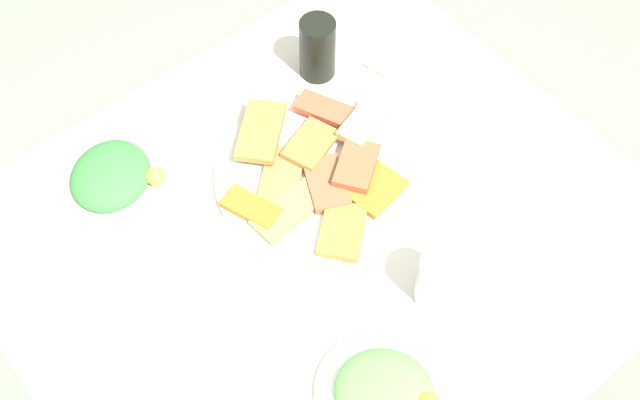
% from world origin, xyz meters
% --- Properties ---
extents(ground_plane, '(6.00, 6.00, 0.00)m').
position_xyz_m(ground_plane, '(0.00, 0.00, 0.00)').
color(ground_plane, gray).
extents(dining_table, '(1.00, 0.90, 0.75)m').
position_xyz_m(dining_table, '(0.00, 0.00, 0.66)').
color(dining_table, silver).
rests_on(dining_table, ground_plane).
extents(pide_platter, '(0.35, 0.36, 0.05)m').
position_xyz_m(pide_platter, '(-0.06, -0.09, 0.77)').
color(pide_platter, white).
rests_on(pide_platter, dining_table).
extents(salad_plate_greens, '(0.20, 0.20, 0.05)m').
position_xyz_m(salad_plate_greens, '(0.11, 0.27, 0.77)').
color(salad_plate_greens, white).
rests_on(salad_plate_greens, dining_table).
extents(salad_plate_rice, '(0.21, 0.21, 0.06)m').
position_xyz_m(salad_plate_rice, '(0.21, -0.30, 0.77)').
color(salad_plate_rice, white).
rests_on(salad_plate_rice, dining_table).
extents(soda_can, '(0.09, 0.09, 0.12)m').
position_xyz_m(soda_can, '(-0.21, -0.28, 0.81)').
color(soda_can, black).
rests_on(soda_can, dining_table).
extents(drinking_glass, '(0.07, 0.07, 0.10)m').
position_xyz_m(drinking_glass, '(-0.06, 0.19, 0.80)').
color(drinking_glass, silver).
rests_on(drinking_glass, dining_table).
extents(paper_napkin, '(0.15, 0.15, 0.00)m').
position_xyz_m(paper_napkin, '(-0.38, -0.22, 0.75)').
color(paper_napkin, white).
rests_on(paper_napkin, dining_table).
extents(fork, '(0.19, 0.04, 0.00)m').
position_xyz_m(fork, '(-0.38, -0.23, 0.76)').
color(fork, silver).
rests_on(fork, paper_napkin).
extents(spoon, '(0.17, 0.02, 0.00)m').
position_xyz_m(spoon, '(-0.38, -0.20, 0.76)').
color(spoon, silver).
rests_on(spoon, paper_napkin).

